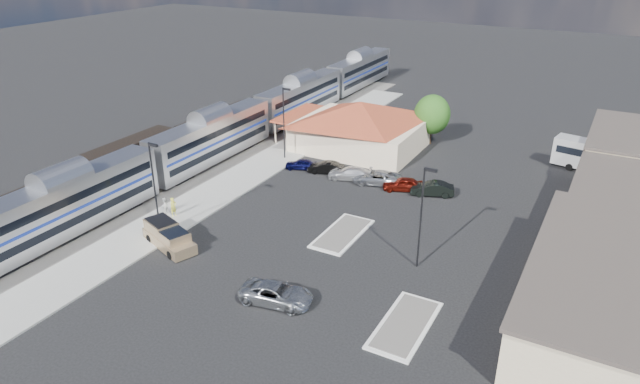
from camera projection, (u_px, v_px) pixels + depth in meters
The scene contains 23 objects.
ground at pixel (295, 233), 53.19m from camera, with size 280.00×280.00×0.00m, color black.
railbed at pixel (179, 165), 68.71m from camera, with size 16.00×100.00×0.12m, color #4C4944.
platform at pixel (230, 185), 63.18m from camera, with size 5.50×92.00×0.18m, color gray.
passenger_train at pixel (212, 140), 68.51m from camera, with size 3.00×104.00×5.55m.
freight_cars at pixel (126, 160), 65.00m from camera, with size 2.80×46.00×4.00m.
station_depot at pixel (360, 125), 73.05m from camera, with size 18.35×12.24×6.20m.
traffic_island_south at pixel (342, 233), 53.01m from camera, with size 3.30×7.50×0.21m.
traffic_island_north at pixel (405, 325), 40.66m from camera, with size 3.30×7.50×0.21m.
lamp_plat_s at pixel (154, 181), 50.94m from camera, with size 1.08×0.25×9.00m.
lamp_plat_n at pixel (284, 118), 68.51m from camera, with size 1.08×0.25×9.00m.
lamp_lot at pixel (423, 210), 45.71m from camera, with size 1.08×0.25×9.00m.
tree_depot at pixel (432, 114), 74.18m from camera, with size 4.71×4.71×6.63m.
pickup_truck at pixel (169, 237), 50.54m from camera, with size 6.39×4.07×2.07m.
suv at pixel (277, 294), 42.95m from camera, with size 2.60×5.65×1.57m, color #A5A9AD.
coach_bus at pixel (605, 158), 65.35m from camera, with size 11.51×4.34×3.61m.
person_a at pixel (173, 207), 55.76m from camera, with size 0.70×0.46×1.93m, color #DBD744.
person_b at pixel (164, 205), 56.42m from camera, with size 0.78×0.61×1.60m, color silver.
parked_car_a at pixel (301, 164), 67.42m from camera, with size 1.50×3.73×1.27m, color #0C0D3F.
parked_car_b at pixel (326, 168), 66.24m from camera, with size 1.48×4.26×1.40m, color black.
parked_car_c at pixel (350, 173), 64.60m from camera, with size 2.04×5.02×1.46m, color silver.
parked_car_d at pixel (377, 177), 63.43m from camera, with size 2.52×5.46×1.52m, color #989BA0.
parked_car_e at pixel (403, 184), 61.81m from camera, with size 1.75×4.34×1.48m, color maroon.
parked_car_f at pixel (432, 189), 60.64m from camera, with size 1.60×4.59×1.51m, color black.
Camera 1 is at (24.49, -39.94, 25.59)m, focal length 32.00 mm.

